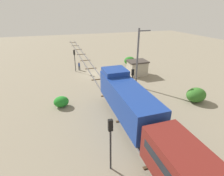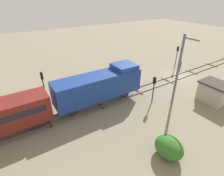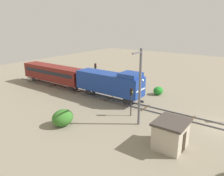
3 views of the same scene
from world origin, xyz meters
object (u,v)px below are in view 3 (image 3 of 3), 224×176
at_px(locomotive, 110,82).
at_px(passenger_car_leading, 53,73).
at_px(relay_hut, 171,134).
at_px(traffic_signal_far, 96,71).
at_px(catenary_mast, 140,86).
at_px(traffic_signal_mid, 131,97).

xyz_separation_m(locomotive, passenger_car_leading, (0.00, 13.34, -0.25)).
bearing_deg(relay_hut, traffic_signal_far, 59.31).
bearing_deg(catenary_mast, passenger_car_leading, 76.62).
distance_m(traffic_signal_mid, traffic_signal_far, 13.72).
relative_size(passenger_car_leading, relay_hut, 4.00).
distance_m(traffic_signal_mid, catenary_mast, 3.38).
relative_size(locomotive, traffic_signal_mid, 3.15).
height_order(catenary_mast, relay_hut, catenary_mast).
bearing_deg(traffic_signal_mid, traffic_signal_far, 59.30).
distance_m(locomotive, passenger_car_leading, 13.34).
bearing_deg(traffic_signal_far, traffic_signal_mid, -120.70).
height_order(passenger_car_leading, relay_hut, passenger_car_leading).
bearing_deg(passenger_car_leading, relay_hut, -106.01).
relative_size(traffic_signal_mid, relay_hut, 1.05).
relative_size(traffic_signal_mid, catenary_mast, 0.41).
bearing_deg(locomotive, traffic_signal_mid, -119.96).
bearing_deg(locomotive, relay_hut, -120.35).
bearing_deg(traffic_signal_far, locomotive, -121.42).
height_order(locomotive, catenary_mast, catenary_mast).
bearing_deg(traffic_signal_far, catenary_mast, -122.06).
relative_size(locomotive, catenary_mast, 1.30).
bearing_deg(locomotive, traffic_signal_far, 58.58).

